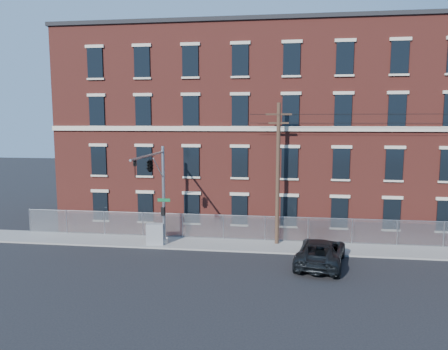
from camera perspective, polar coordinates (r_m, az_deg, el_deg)
ground at (r=25.85m, az=2.43°, el=-12.77°), size 140.00×140.00×0.00m
sidewalk at (r=32.04m, az=25.54°, el=-9.39°), size 65.00×3.00×0.12m
mill_building at (r=39.37m, az=22.22°, el=5.73°), size 55.30×14.32×16.30m
chain_link_fence at (r=32.98m, az=24.94°, el=-7.09°), size 59.06×0.06×1.85m
traffic_signal_mast at (r=27.82m, az=-9.49°, el=0.02°), size 0.90×6.75×7.00m
utility_pole_near at (r=29.99m, az=7.27°, el=0.49°), size 1.80×0.28×10.00m
pickup_truck at (r=27.28m, az=12.91°, el=-10.08°), size 3.78×6.23×1.62m
utility_cabinet at (r=30.76m, az=-9.26°, el=-7.86°), size 1.27×0.76×1.51m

